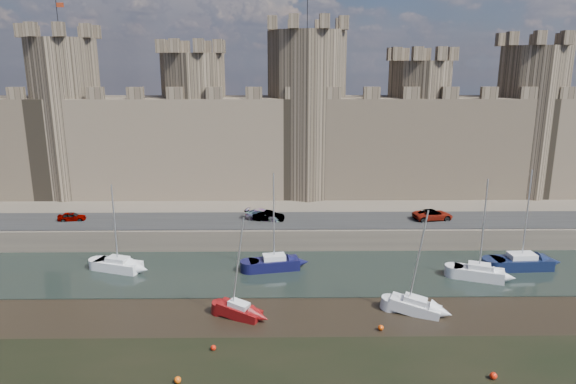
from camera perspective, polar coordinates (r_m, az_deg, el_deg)
name	(u,v)px	position (r m, az deg, el deg)	size (l,w,h in m)	color
water_channel	(297,272)	(54.05, 1.02, -8.89)	(160.00, 12.00, 0.08)	black
quay	(291,183)	(88.01, 0.33, 1.06)	(160.00, 60.00, 2.50)	#4C443A
road	(295,220)	(62.57, 0.76, -3.19)	(160.00, 7.00, 0.10)	black
castle	(288,131)	(74.33, 0.01, 6.79)	(108.50, 11.00, 29.00)	#42382B
car_0	(72,217)	(67.71, -22.89, -2.54)	(1.30, 3.23, 1.10)	gray
car_1	(269,216)	(62.45, -2.17, -2.68)	(1.32, 3.80, 1.25)	gray
car_2	(263,215)	(62.81, -2.74, -2.56)	(1.84, 4.52, 1.31)	gray
car_3	(433,215)	(65.17, 15.79, -2.46)	(2.23, 4.83, 1.34)	gray
sailboat_0	(118,264)	(56.99, -18.36, -7.64)	(5.29, 3.40, 9.24)	silver
sailboat_1	(274,263)	(54.37, -1.55, -7.87)	(5.45, 2.93, 10.36)	black
sailboat_2	(479,272)	(55.50, 20.44, -8.33)	(5.13, 3.44, 10.32)	silver
sailboat_3	(521,262)	(59.90, 24.49, -7.07)	(6.20, 2.69, 10.66)	black
sailboat_4	(239,310)	(45.19, -5.46, -12.91)	(4.11, 2.96, 8.97)	maroon
sailboat_5	(415,306)	(47.02, 13.94, -12.16)	(4.66, 3.24, 9.38)	silver
buoy_0	(178,380)	(37.94, -12.16, -19.73)	(0.48, 0.48, 0.48)	#ED550A
buoy_1	(213,348)	(41.07, -8.30, -16.75)	(0.42, 0.42, 0.42)	red
buoy_3	(381,328)	(43.89, 10.27, -14.63)	(0.47, 0.47, 0.47)	#CE4009
buoy_5	(493,376)	(40.14, 21.86, -18.43)	(0.51, 0.51, 0.51)	red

